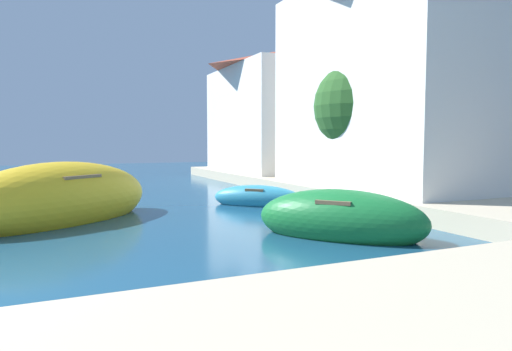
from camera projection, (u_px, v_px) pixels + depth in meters
quay_promenade at (242, 259)px, 7.26m from camera, size 44.00×32.00×0.50m
moored_boat_2 at (61, 200)px, 12.11m from camera, size 5.99×5.37×2.05m
moored_boat_4 at (258, 198)px, 15.21m from camera, size 2.92×2.84×0.88m
moored_boat_5 at (340, 220)px, 10.13m from camera, size 3.61×3.94×1.37m
waterfront_building_main at (391, 71)px, 16.56m from camera, size 5.46×9.07×8.32m
waterfront_building_annex at (272, 111)px, 25.49m from camera, size 5.31×8.39×6.62m
quayside_tree at (360, 107)px, 16.00m from camera, size 3.26×3.26×4.50m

